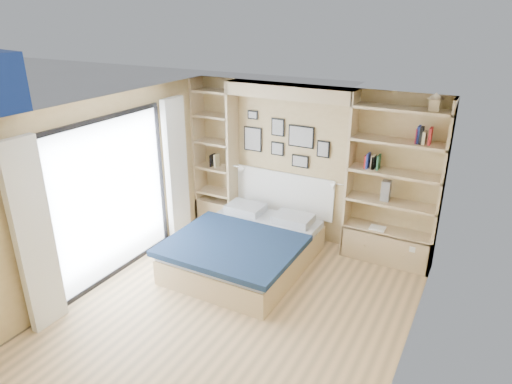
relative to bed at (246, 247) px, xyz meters
The scene contains 8 objects.
ground 1.13m from the bed, 65.75° to the right, with size 4.50×4.50×0.00m, color #DCB37D.
room_shell 0.95m from the bed, 82.98° to the left, with size 4.50×4.50×4.50m.
bed is the anchor object (origin of this frame).
photo_gallery 1.80m from the bed, 90.09° to the left, with size 1.48×0.02×0.82m.
reading_lamps 1.30m from the bed, 81.48° to the left, with size 1.92×0.12×0.15m.
shelf_decor 2.32m from the bed, 35.22° to the left, with size 3.55×0.23×2.03m.
deck 3.32m from the bed, 162.40° to the right, with size 3.20×4.00×0.05m, color brown.
deck_chair 2.84m from the bed, 168.06° to the right, with size 0.61×0.93×0.89m.
Camera 1 is at (2.48, -4.13, 3.54)m, focal length 32.00 mm.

